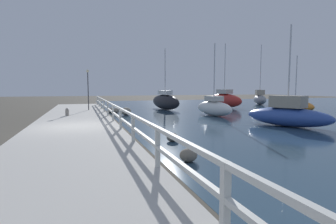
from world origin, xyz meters
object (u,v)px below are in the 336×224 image
object	(u,v)px
mooring_bollard	(67,112)
sailboat_white	(214,107)
sailboat_black	(165,101)
sailboat_gray	(260,99)
sailboat_blue	(287,115)
dock_lamp	(88,83)
sailboat_orange	(295,105)
sailboat_red	(224,100)

from	to	relation	value
mooring_bollard	sailboat_white	bearing A→B (deg)	-2.09
sailboat_black	sailboat_white	size ratio (longest dim) A/B	1.09
sailboat_gray	mooring_bollard	bearing A→B (deg)	-132.35
sailboat_black	sailboat_blue	distance (m)	13.16
dock_lamp	sailboat_orange	bearing A→B (deg)	-10.05
sailboat_gray	sailboat_orange	bearing A→B (deg)	-83.80
sailboat_red	sailboat_white	world-z (taller)	sailboat_red
dock_lamp	sailboat_black	bearing A→B (deg)	16.02
sailboat_red	sailboat_white	xyz separation A→B (m)	(-5.34, -7.57, -0.19)
sailboat_red	sailboat_gray	world-z (taller)	sailboat_gray
sailboat_red	sailboat_orange	bearing A→B (deg)	-63.21
sailboat_red	sailboat_blue	bearing A→B (deg)	-110.86
sailboat_orange	sailboat_white	xyz separation A→B (m)	(-9.06, -1.36, 0.05)
dock_lamp	sailboat_black	world-z (taller)	sailboat_black
dock_lamp	sailboat_red	world-z (taller)	sailboat_red
sailboat_orange	sailboat_white	world-z (taller)	sailboat_white
sailboat_gray	sailboat_red	bearing A→B (deg)	-134.96
sailboat_white	sailboat_blue	xyz separation A→B (m)	(1.21, -6.19, 0.01)
sailboat_orange	mooring_bollard	bearing A→B (deg)	-160.20
sailboat_white	sailboat_blue	distance (m)	6.31
mooring_bollard	sailboat_black	size ratio (longest dim) A/B	0.08
dock_lamp	sailboat_orange	xyz separation A→B (m)	(18.03, -3.20, -1.95)
sailboat_white	sailboat_gray	distance (m)	15.57
sailboat_black	sailboat_white	bearing A→B (deg)	-82.01
sailboat_black	sailboat_gray	bearing A→B (deg)	7.21
sailboat_orange	sailboat_blue	xyz separation A→B (m)	(-7.85, -7.56, 0.06)
sailboat_red	sailboat_white	distance (m)	9.26
mooring_bollard	sailboat_white	distance (m)	10.43
sailboat_red	sailboat_blue	xyz separation A→B (m)	(-4.13, -13.76, -0.17)
dock_lamp	sailboat_orange	world-z (taller)	sailboat_orange
dock_lamp	sailboat_gray	bearing A→B (deg)	14.78
sailboat_orange	dock_lamp	bearing A→B (deg)	-173.13
sailboat_gray	sailboat_blue	xyz separation A→B (m)	(-10.68, -16.26, -0.09)
mooring_bollard	sailboat_blue	xyz separation A→B (m)	(11.63, -6.57, 0.09)
mooring_bollard	sailboat_blue	size ratio (longest dim) A/B	0.09
dock_lamp	sailboat_white	bearing A→B (deg)	-26.92
sailboat_orange	sailboat_red	world-z (taller)	sailboat_red
sailboat_black	mooring_bollard	bearing A→B (deg)	-151.08
sailboat_orange	sailboat_red	size ratio (longest dim) A/B	0.86
sailboat_black	sailboat_gray	distance (m)	14.07
sailboat_white	sailboat_orange	bearing A→B (deg)	0.53
sailboat_orange	sailboat_blue	bearing A→B (deg)	-119.18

